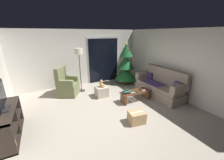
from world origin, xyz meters
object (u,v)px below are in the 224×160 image
(coffee_table, at_px, (135,94))
(cell_phone, at_px, (127,90))
(television, at_px, (1,97))
(christmas_tree, at_px, (126,66))
(teddy_bear_honey, at_px, (102,84))
(book_stack, at_px, (127,92))
(cardboard_box_taped_mid_floor, at_px, (137,117))
(remote_silver, at_px, (144,90))
(media_shelf, at_px, (6,126))
(remote_white, at_px, (133,93))
(remote_graphite, at_px, (137,92))
(armchair, at_px, (67,85))
(remote_black, at_px, (140,89))
(ottoman, at_px, (102,91))
(floor_lamp, at_px, (79,55))
(couch, at_px, (160,86))

(coffee_table, relative_size, cell_phone, 7.64)
(coffee_table, xyz_separation_m, television, (-3.72, -0.16, 0.80))
(cell_phone, bearing_deg, christmas_tree, 26.95)
(cell_phone, distance_m, teddy_bear_honey, 1.05)
(book_stack, bearing_deg, cardboard_box_taped_mid_floor, -108.93)
(remote_silver, bearing_deg, cardboard_box_taped_mid_floor, -62.76)
(coffee_table, bearing_deg, book_stack, 178.50)
(cell_phone, bearing_deg, media_shelf, 152.18)
(cell_phone, height_order, cardboard_box_taped_mid_floor, cell_phone)
(remote_silver, relative_size, teddy_bear_honey, 0.55)
(cell_phone, bearing_deg, remote_white, -55.43)
(media_shelf, distance_m, teddy_bear_honey, 3.04)
(media_shelf, relative_size, cardboard_box_taped_mid_floor, 2.97)
(remote_graphite, relative_size, christmas_tree, 0.08)
(remote_silver, xyz_separation_m, armchair, (-2.40, 1.72, 0.02))
(remote_graphite, xyz_separation_m, television, (-3.73, -0.08, 0.66))
(remote_white, height_order, cell_phone, cell_phone)
(remote_silver, bearing_deg, remote_black, -165.75)
(remote_black, distance_m, cardboard_box_taped_mid_floor, 1.49)
(book_stack, xyz_separation_m, christmas_tree, (1.04, 1.72, 0.46))
(coffee_table, xyz_separation_m, ottoman, (-0.94, 0.90, -0.05))
(floor_lamp, bearing_deg, cardboard_box_taped_mid_floor, -75.07)
(coffee_table, xyz_separation_m, cardboard_box_taped_mid_floor, (-0.73, -1.07, -0.09))
(cardboard_box_taped_mid_floor, bearing_deg, remote_graphite, 52.91)
(media_shelf, bearing_deg, remote_silver, 1.77)
(media_shelf, bearing_deg, teddy_bear_honey, 21.56)
(coffee_table, bearing_deg, teddy_bear_honey, 136.06)
(christmas_tree, height_order, media_shelf, christmas_tree)
(remote_white, bearing_deg, christmas_tree, -2.57)
(remote_white, bearing_deg, cardboard_box_taped_mid_floor, 172.69)
(coffee_table, relative_size, remote_graphite, 7.05)
(coffee_table, bearing_deg, cardboard_box_taped_mid_floor, -124.33)
(remote_black, relative_size, book_stack, 0.61)
(couch, height_order, teddy_bear_honey, couch)
(remote_black, bearing_deg, media_shelf, 38.85)
(armchair, bearing_deg, media_shelf, -132.03)
(coffee_table, xyz_separation_m, media_shelf, (-3.75, -0.22, 0.10))
(coffee_table, distance_m, remote_black, 0.27)
(remote_graphite, relative_size, cell_phone, 1.08)
(christmas_tree, distance_m, armchair, 2.81)
(remote_black, xyz_separation_m, media_shelf, (-3.98, -0.26, -0.03))
(remote_black, bearing_deg, book_stack, 37.80)
(remote_silver, distance_m, floor_lamp, 2.82)
(christmas_tree, distance_m, floor_lamp, 2.26)
(cardboard_box_taped_mid_floor, bearing_deg, christmas_tree, 63.24)
(remote_black, height_order, cell_phone, cell_phone)
(remote_black, xyz_separation_m, remote_graphite, (-0.22, -0.12, 0.00))
(floor_lamp, bearing_deg, media_shelf, -138.61)
(remote_white, relative_size, floor_lamp, 0.09)
(remote_graphite, height_order, media_shelf, media_shelf)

